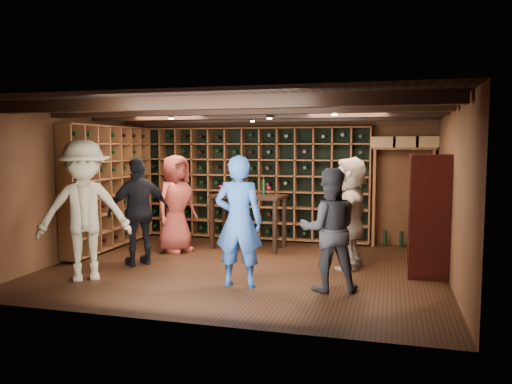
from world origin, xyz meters
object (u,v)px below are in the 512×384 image
(tasting_table, at_px, (248,202))
(man_grey_suit, at_px, (329,230))
(guest_red_floral, at_px, (176,204))
(guest_woman_black, at_px, (139,211))
(guest_khaki, at_px, (84,211))
(display_cabinet, at_px, (428,218))
(guest_beige, at_px, (350,213))
(man_blue_shirt, at_px, (239,221))

(tasting_table, bearing_deg, man_grey_suit, -47.25)
(guest_red_floral, height_order, guest_woman_black, guest_red_floral)
(man_grey_suit, height_order, guest_khaki, guest_khaki)
(display_cabinet, bearing_deg, man_grey_suit, -140.47)
(display_cabinet, xyz_separation_m, man_grey_suit, (-1.30, -1.07, -0.05))
(guest_beige, bearing_deg, guest_woman_black, -69.38)
(display_cabinet, xyz_separation_m, guest_khaki, (-4.70, -1.45, 0.13))
(guest_red_floral, bearing_deg, man_grey_suit, -98.53)
(man_grey_suit, height_order, guest_red_floral, guest_red_floral)
(man_blue_shirt, xyz_separation_m, guest_woman_black, (-1.90, 0.78, -0.03))
(man_blue_shirt, height_order, guest_khaki, guest_khaki)
(man_blue_shirt, distance_m, guest_woman_black, 2.05)
(guest_red_floral, distance_m, guest_khaki, 2.13)
(man_blue_shirt, xyz_separation_m, guest_khaki, (-2.20, -0.25, 0.10))
(display_cabinet, bearing_deg, man_blue_shirt, -154.31)
(guest_woman_black, bearing_deg, tasting_table, -176.06)
(man_grey_suit, height_order, tasting_table, man_grey_suit)
(man_blue_shirt, xyz_separation_m, man_grey_suit, (1.20, 0.13, -0.08))
(guest_woman_black, bearing_deg, man_grey_suit, 120.38)
(tasting_table, bearing_deg, display_cabinet, -16.74)
(guest_beige, relative_size, tasting_table, 1.25)
(man_grey_suit, distance_m, guest_red_floral, 3.38)
(guest_red_floral, relative_size, guest_khaki, 0.88)
(man_blue_shirt, height_order, man_grey_suit, man_blue_shirt)
(guest_khaki, distance_m, tasting_table, 3.16)
(guest_woman_black, xyz_separation_m, guest_beige, (3.26, 0.69, 0.01))
(man_grey_suit, xyz_separation_m, guest_beige, (0.17, 1.34, 0.06))
(guest_red_floral, distance_m, tasting_table, 1.32)
(display_cabinet, distance_m, guest_beige, 1.16)
(guest_red_floral, relative_size, guest_woman_black, 1.01)
(guest_woman_black, height_order, guest_khaki, guest_khaki)
(guest_red_floral, height_order, guest_beige, guest_red_floral)
(guest_red_floral, bearing_deg, guest_khaki, -171.20)
(guest_red_floral, bearing_deg, guest_beige, -75.07)
(man_blue_shirt, bearing_deg, guest_woman_black, -26.46)
(guest_woman_black, distance_m, tasting_table, 2.14)
(guest_khaki, bearing_deg, guest_beige, -9.45)
(guest_khaki, relative_size, tasting_table, 1.43)
(display_cabinet, height_order, guest_woman_black, display_cabinet)
(man_grey_suit, bearing_deg, guest_khaki, -8.66)
(man_blue_shirt, relative_size, guest_khaki, 0.90)
(man_grey_suit, xyz_separation_m, guest_woman_black, (-3.09, 0.65, 0.05))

